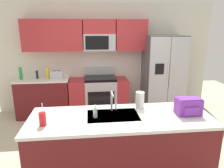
# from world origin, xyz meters

# --- Properties ---
(ground_plane) EXTENTS (9.00, 9.00, 0.00)m
(ground_plane) POSITION_xyz_m (0.00, 0.00, 0.00)
(ground_plane) COLOR beige
(ground_plane) RESTS_ON ground
(kitchen_wall_unit) EXTENTS (5.20, 0.43, 2.60)m
(kitchen_wall_unit) POSITION_xyz_m (-0.14, 2.08, 1.47)
(kitchen_wall_unit) COLOR silver
(kitchen_wall_unit) RESTS_ON ground
(back_counter) EXTENTS (1.19, 0.63, 0.90)m
(back_counter) POSITION_xyz_m (-1.47, 1.80, 0.45)
(back_counter) COLOR maroon
(back_counter) RESTS_ON ground
(range_oven) EXTENTS (1.36, 0.61, 1.10)m
(range_oven) POSITION_xyz_m (-0.18, 1.80, 0.44)
(range_oven) COLOR #B7BABF
(range_oven) RESTS_ON ground
(refrigerator) EXTENTS (0.90, 0.76, 1.85)m
(refrigerator) POSITION_xyz_m (1.35, 1.73, 0.93)
(refrigerator) COLOR #4C4F54
(refrigerator) RESTS_ON ground
(island_counter) EXTENTS (2.40, 0.88, 0.90)m
(island_counter) POSITION_xyz_m (0.00, -0.47, 0.45)
(island_counter) COLOR maroon
(island_counter) RESTS_ON ground
(toaster) EXTENTS (0.28, 0.16, 0.18)m
(toaster) POSITION_xyz_m (-1.13, 1.75, 0.99)
(toaster) COLOR #B7BABF
(toaster) RESTS_ON back_counter
(pepper_mill) EXTENTS (0.05, 0.05, 0.18)m
(pepper_mill) POSITION_xyz_m (-1.57, 1.80, 0.99)
(pepper_mill) COLOR black
(pepper_mill) RESTS_ON back_counter
(bottle_yellow) EXTENTS (0.07, 0.07, 0.25)m
(bottle_yellow) POSITION_xyz_m (-1.33, 1.76, 1.03)
(bottle_yellow) COLOR yellow
(bottle_yellow) RESTS_ON back_counter
(bottle_green) EXTENTS (0.07, 0.07, 0.28)m
(bottle_green) POSITION_xyz_m (-1.91, 1.76, 1.04)
(bottle_green) COLOR green
(bottle_green) RESTS_ON back_counter
(sink_faucet) EXTENTS (0.08, 0.22, 0.28)m
(sink_faucet) POSITION_xyz_m (-0.09, -0.27, 1.07)
(sink_faucet) COLOR #B7BABF
(sink_faucet) RESTS_ON island_counter
(drink_cup_red) EXTENTS (0.08, 0.08, 0.28)m
(drink_cup_red) POSITION_xyz_m (-0.96, -0.62, 0.98)
(drink_cup_red) COLOR red
(drink_cup_red) RESTS_ON island_counter
(soap_dispenser) EXTENTS (0.06, 0.06, 0.17)m
(soap_dispenser) POSITION_xyz_m (-0.33, -0.46, 0.97)
(soap_dispenser) COLOR #A5D8B2
(soap_dispenser) RESTS_ON island_counter
(paper_towel_roll) EXTENTS (0.12, 0.12, 0.24)m
(paper_towel_roll) POSITION_xyz_m (0.32, -0.20, 1.02)
(paper_towel_roll) COLOR white
(paper_towel_roll) RESTS_ON island_counter
(backpack) EXTENTS (0.32, 0.22, 0.23)m
(backpack) POSITION_xyz_m (0.91, -0.49, 1.02)
(backpack) COLOR purple
(backpack) RESTS_ON island_counter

